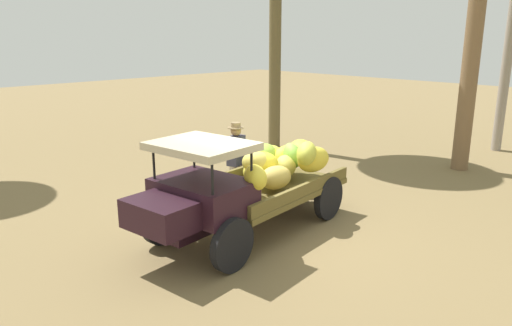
# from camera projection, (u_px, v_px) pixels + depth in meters

# --- Properties ---
(ground_plane) EXTENTS (60.00, 60.00, 0.00)m
(ground_plane) POSITION_uv_depth(u_px,v_px,m) (271.00, 230.00, 8.92)
(ground_plane) COLOR olive
(truck) EXTENTS (4.57, 2.13, 1.87)m
(truck) POSITION_uv_depth(u_px,v_px,m) (247.00, 182.00, 8.62)
(truck) COLOR black
(truck) RESTS_ON ground
(farmer) EXTENTS (0.54, 0.50, 1.73)m
(farmer) POSITION_uv_depth(u_px,v_px,m) (236.00, 157.00, 10.21)
(farmer) COLOR #BDAB9D
(farmer) RESTS_ON ground
(wooden_crate) EXTENTS (0.77, 0.78, 0.50)m
(wooden_crate) POSITION_uv_depth(u_px,v_px,m) (298.00, 183.00, 10.93)
(wooden_crate) COLOR olive
(wooden_crate) RESTS_ON ground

